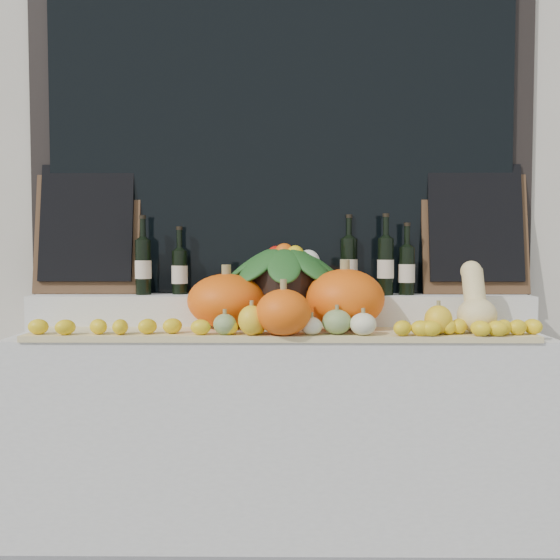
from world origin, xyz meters
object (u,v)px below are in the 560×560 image
object	(u,v)px
pumpkin_left	(226,301)
wine_bottle_tall	(349,265)
butternut_squash	(476,304)
produce_bowl	(284,269)
pumpkin_right	(345,299)

from	to	relation	value
pumpkin_left	wine_bottle_tall	size ratio (longest dim) A/B	0.92
pumpkin_left	wine_bottle_tall	world-z (taller)	wine_bottle_tall
butternut_squash	produce_bowl	distance (m)	0.86
butternut_squash	produce_bowl	world-z (taller)	produce_bowl
pumpkin_left	pumpkin_right	xyz separation A→B (m)	(0.52, -0.03, 0.01)
pumpkin_left	produce_bowl	world-z (taller)	produce_bowl
pumpkin_left	wine_bottle_tall	bearing A→B (deg)	22.37
pumpkin_right	butternut_squash	xyz separation A→B (m)	(0.54, -0.11, -0.01)
butternut_squash	pumpkin_right	bearing A→B (deg)	168.89
butternut_squash	pumpkin_left	bearing A→B (deg)	172.63
pumpkin_right	produce_bowl	size ratio (longest dim) A/B	0.60
butternut_squash	wine_bottle_tall	xyz separation A→B (m)	(-0.49, 0.37, 0.15)
butternut_squash	wine_bottle_tall	size ratio (longest dim) A/B	0.79
pumpkin_left	butternut_squash	world-z (taller)	butternut_squash
butternut_squash	wine_bottle_tall	distance (m)	0.63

